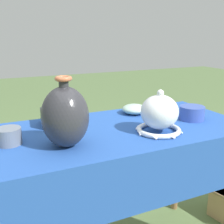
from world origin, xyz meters
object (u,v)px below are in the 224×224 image
at_px(vase_tall_bulbous, 65,116).
at_px(pot_squat_cobalt, 192,113).
at_px(bowl_shallow_celadon, 135,109).
at_px(mosaic_tile_box, 54,117).
at_px(pot_squat_slate, 9,136).
at_px(vase_dome_bell, 159,115).

relative_size(vase_tall_bulbous, pot_squat_cobalt, 2.17).
bearing_deg(bowl_shallow_celadon, vase_tall_bulbous, -148.28).
height_order(mosaic_tile_box, pot_squat_slate, mosaic_tile_box).
xyz_separation_m(vase_dome_bell, mosaic_tile_box, (-0.41, 0.30, -0.04)).
bearing_deg(vase_dome_bell, mosaic_tile_box, 143.48).
xyz_separation_m(mosaic_tile_box, pot_squat_slate, (-0.23, -0.16, -0.00)).
height_order(pot_squat_cobalt, bowl_shallow_celadon, pot_squat_cobalt).
distance_m(vase_dome_bell, pot_squat_cobalt, 0.29).
relative_size(vase_dome_bell, bowl_shallow_celadon, 1.55).
height_order(mosaic_tile_box, pot_squat_cobalt, mosaic_tile_box).
distance_m(vase_dome_bell, pot_squat_slate, 0.65).
relative_size(vase_tall_bulbous, mosaic_tile_box, 1.86).
height_order(vase_tall_bulbous, pot_squat_slate, vase_tall_bulbous).
bearing_deg(vase_dome_bell, vase_tall_bulbous, 177.51).
bearing_deg(bowl_shallow_celadon, pot_squat_cobalt, -45.73).
height_order(mosaic_tile_box, bowl_shallow_celadon, mosaic_tile_box).
xyz_separation_m(vase_tall_bulbous, pot_squat_slate, (-0.21, 0.12, -0.09)).
height_order(vase_dome_bell, pot_squat_cobalt, vase_dome_bell).
bearing_deg(vase_dome_bell, pot_squat_slate, 167.74).
bearing_deg(pot_squat_cobalt, mosaic_tile_box, 162.61).
xyz_separation_m(pot_squat_cobalt, bowl_shallow_celadon, (-0.22, 0.22, -0.01)).
xyz_separation_m(vase_tall_bulbous, pot_squat_cobalt, (0.70, 0.07, -0.09)).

